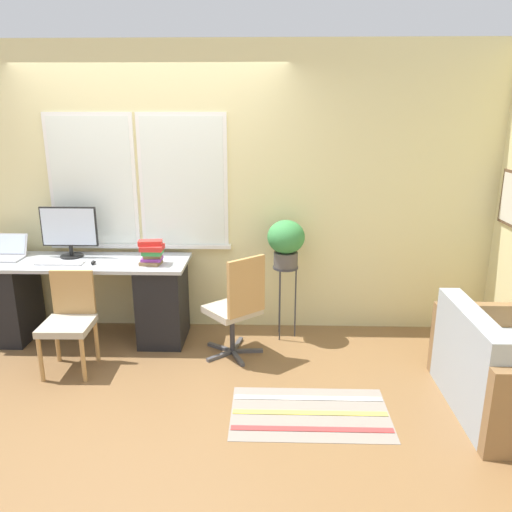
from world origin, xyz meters
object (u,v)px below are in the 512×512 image
at_px(mouse, 93,263).
at_px(potted_plant, 286,240).
at_px(desk_chair_wooden, 69,319).
at_px(plant_stand, 285,277).
at_px(laptop, 5,253).
at_px(keyboard, 60,263).
at_px(book_stack, 152,252).
at_px(monitor, 69,230).
at_px(couch_loveseat, 500,375).
at_px(office_chair_swivel, 237,306).

bearing_deg(mouse, potted_plant, 7.05).
distance_m(desk_chair_wooden, plant_stand, 1.92).
relative_size(laptop, mouse, 5.12).
height_order(keyboard, potted_plant, potted_plant).
distance_m(laptop, book_stack, 1.41).
relative_size(plant_stand, potted_plant, 1.63).
bearing_deg(mouse, laptop, 169.44).
xyz_separation_m(monitor, mouse, (0.28, -0.23, -0.24)).
height_order(desk_chair_wooden, potted_plant, potted_plant).
xyz_separation_m(laptop, monitor, (0.60, 0.07, 0.21)).
bearing_deg(desk_chair_wooden, book_stack, 36.52).
height_order(keyboard, couch_loveseat, keyboard).
height_order(monitor, potted_plant, monitor).
distance_m(monitor, office_chair_swivel, 1.73).
relative_size(monitor, mouse, 7.61).
distance_m(mouse, potted_plant, 1.74).
height_order(mouse, book_stack, book_stack).
relative_size(monitor, office_chair_swivel, 0.55).
bearing_deg(plant_stand, mouse, -172.95).
bearing_deg(potted_plant, keyboard, -174.01).
height_order(laptop, mouse, laptop).
xyz_separation_m(laptop, book_stack, (1.41, -0.14, 0.06)).
relative_size(mouse, plant_stand, 0.10).
xyz_separation_m(laptop, couch_loveseat, (4.11, -1.12, -0.55)).
relative_size(laptop, monitor, 0.67).
height_order(monitor, book_stack, monitor).
bearing_deg(plant_stand, laptop, -178.94).
relative_size(keyboard, couch_loveseat, 0.36).
relative_size(desk_chair_wooden, potted_plant, 1.88).
relative_size(office_chair_swivel, couch_loveseat, 0.80).
xyz_separation_m(monitor, office_chair_swivel, (1.58, -0.44, -0.55)).
bearing_deg(office_chair_swivel, plant_stand, -176.13).
bearing_deg(book_stack, monitor, 165.38).
distance_m(keyboard, couch_loveseat, 3.69).
bearing_deg(laptop, keyboard, -15.79).
bearing_deg(desk_chair_wooden, office_chair_swivel, 8.54).
height_order(office_chair_swivel, plant_stand, office_chair_swivel).
bearing_deg(monitor, laptop, -173.29).
relative_size(laptop, plant_stand, 0.49).
xyz_separation_m(laptop, potted_plant, (2.60, 0.05, 0.13)).
xyz_separation_m(keyboard, desk_chair_wooden, (0.22, -0.44, -0.34)).
bearing_deg(office_chair_swivel, book_stack, -57.44).
distance_m(mouse, book_stack, 0.53).
bearing_deg(monitor, potted_plant, -0.64).
bearing_deg(potted_plant, office_chair_swivel, -135.39).
bearing_deg(desk_chair_wooden, laptop, 141.53).
distance_m(couch_loveseat, plant_stand, 1.94).
height_order(monitor, desk_chair_wooden, monitor).
distance_m(laptop, potted_plant, 2.60).
height_order(keyboard, desk_chair_wooden, desk_chair_wooden).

